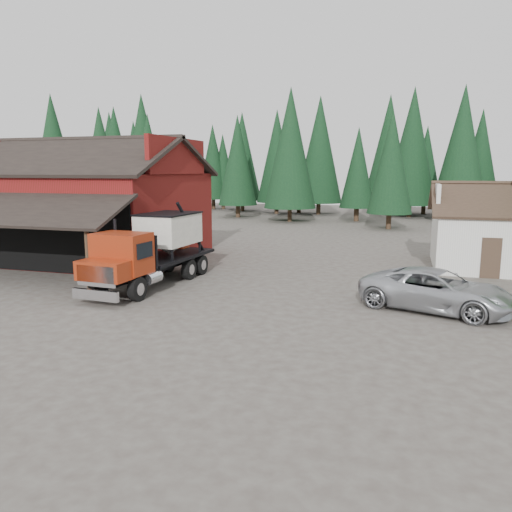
# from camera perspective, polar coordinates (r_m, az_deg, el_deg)

# --- Properties ---
(ground) EXTENTS (120.00, 120.00, 0.00)m
(ground) POSITION_cam_1_polar(r_m,az_deg,el_deg) (18.45, -7.83, -6.70)
(ground) COLOR #463D37
(ground) RESTS_ON ground
(red_barn) EXTENTS (12.80, 13.63, 7.18)m
(red_barn) POSITION_cam_1_polar(r_m,az_deg,el_deg) (31.95, -18.64, 4.75)
(red_barn) COLOR maroon
(red_barn) RESTS_ON ground
(conifer_backdrop) EXTENTS (76.00, 16.00, 16.00)m
(conifer_backdrop) POSITION_cam_1_polar(r_m,az_deg,el_deg) (58.77, 9.43, 4.56)
(conifer_backdrop) COLOR black
(conifer_backdrop) RESTS_ON ground
(near_pine_a) EXTENTS (4.40, 4.40, 11.40)m
(near_pine_a) POSITION_cam_1_polar(r_m,az_deg,el_deg) (53.01, -17.31, 10.62)
(near_pine_a) COLOR #382619
(near_pine_a) RESTS_ON ground
(near_pine_b) EXTENTS (3.96, 3.96, 10.40)m
(near_pine_b) POSITION_cam_1_polar(r_m,az_deg,el_deg) (46.09, 15.20, 10.28)
(near_pine_b) COLOR #382619
(near_pine_b) RESTS_ON ground
(near_pine_d) EXTENTS (5.28, 5.28, 13.40)m
(near_pine_d) POSITION_cam_1_polar(r_m,az_deg,el_deg) (51.40, 3.95, 12.19)
(near_pine_d) COLOR #382619
(near_pine_d) RESTS_ON ground
(feed_truck) EXTENTS (2.77, 8.36, 3.71)m
(feed_truck) POSITION_cam_1_polar(r_m,az_deg,el_deg) (23.13, -11.67, 0.94)
(feed_truck) COLOR black
(feed_truck) RESTS_ON ground
(silver_car) EXTENTS (6.11, 4.23, 1.55)m
(silver_car) POSITION_cam_1_polar(r_m,az_deg,el_deg) (19.88, 19.98, -3.70)
(silver_car) COLOR #B5B8BE
(silver_car) RESTS_ON ground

